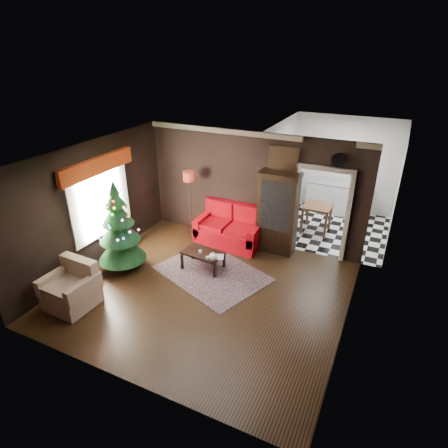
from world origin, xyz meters
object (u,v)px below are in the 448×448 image
at_px(floor_lamp, 190,206).
at_px(coffee_table, 203,260).
at_px(christmas_tree, 119,227).
at_px(loveseat, 229,226).
at_px(curio_cabinet, 278,215).
at_px(wall_clock, 339,160).
at_px(kitchen_table, 316,218).
at_px(armchair, 70,286).
at_px(teapot, 213,257).

xyz_separation_m(floor_lamp, coffee_table, (1.07, -1.32, -0.62)).
bearing_deg(christmas_tree, loveseat, 50.75).
xyz_separation_m(curio_cabinet, wall_clock, (1.20, 0.18, 1.43)).
bearing_deg(kitchen_table, loveseat, -137.49).
bearing_deg(armchair, curio_cabinet, 55.37).
distance_m(armchair, wall_clock, 5.98).
distance_m(christmas_tree, coffee_table, 1.98).
height_order(loveseat, floor_lamp, floor_lamp).
relative_size(armchair, kitchen_table, 1.19).
bearing_deg(loveseat, armchair, -115.51).
bearing_deg(teapot, floor_lamp, 133.09).
bearing_deg(teapot, christmas_tree, -164.28).
bearing_deg(armchair, loveseat, 66.87).
bearing_deg(christmas_tree, coffee_table, 25.43).
xyz_separation_m(curio_cabinet, kitchen_table, (0.65, 1.43, -0.57)).
distance_m(coffee_table, wall_clock, 3.65).
distance_m(teapot, kitchen_table, 3.49).
bearing_deg(wall_clock, kitchen_table, 113.75).
height_order(floor_lamp, wall_clock, wall_clock).
distance_m(loveseat, teapot, 1.53).
relative_size(curio_cabinet, wall_clock, 5.94).
height_order(floor_lamp, teapot, floor_lamp).
relative_size(curio_cabinet, teapot, 9.58).
xyz_separation_m(curio_cabinet, teapot, (-0.85, -1.72, -0.44)).
distance_m(floor_lamp, teapot, 2.12).
relative_size(loveseat, armchair, 1.91).
height_order(loveseat, wall_clock, wall_clock).
bearing_deg(teapot, wall_clock, 42.79).
xyz_separation_m(coffee_table, kitchen_table, (1.86, 2.93, 0.16)).
height_order(teapot, wall_clock, wall_clock).
bearing_deg(christmas_tree, curio_cabinet, 38.80).
xyz_separation_m(armchair, wall_clock, (4.05, 3.96, 1.92)).
relative_size(floor_lamp, teapot, 9.23).
height_order(floor_lamp, coffee_table, floor_lamp).
xyz_separation_m(loveseat, armchair, (-1.70, -3.56, -0.04)).
bearing_deg(coffee_table, kitchen_table, 57.66).
xyz_separation_m(curio_cabinet, armchair, (-2.85, -3.78, -0.49)).
relative_size(teapot, kitchen_table, 0.26).
bearing_deg(armchair, wall_clock, 46.73).
height_order(christmas_tree, coffee_table, christmas_tree).
distance_m(loveseat, curio_cabinet, 1.25).
height_order(curio_cabinet, teapot, curio_cabinet).
distance_m(curio_cabinet, floor_lamp, 2.29).
bearing_deg(floor_lamp, curio_cabinet, 4.70).
xyz_separation_m(teapot, kitchen_table, (1.50, 3.15, -0.13)).
bearing_deg(armchair, kitchen_table, 58.49).
relative_size(floor_lamp, armchair, 2.06).
xyz_separation_m(armchair, coffee_table, (1.64, 2.27, -0.25)).
relative_size(curio_cabinet, christmas_tree, 0.94).
xyz_separation_m(floor_lamp, teapot, (1.43, -1.53, -0.32)).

